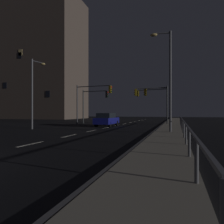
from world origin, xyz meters
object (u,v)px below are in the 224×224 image
object	(u,v)px
traffic_light_near_left	(94,99)
street_lamp_median	(167,72)
traffic_light_mid_left	(153,98)
street_lamp_across_street	(34,87)
traffic_light_far_left	(157,97)
traffic_light_far_right	(92,96)
building_distant	(39,61)
traffic_light_near_right	(152,97)
car	(107,119)

from	to	relation	value
traffic_light_near_left	street_lamp_median	xyz separation A→B (m)	(10.93, -11.53, 1.25)
traffic_light_mid_left	street_lamp_across_street	bearing A→B (deg)	-121.92
traffic_light_far_left	traffic_light_far_right	bearing A→B (deg)	-159.07
street_lamp_across_street	building_distant	distance (m)	40.05
traffic_light_far_right	street_lamp_across_street	bearing A→B (deg)	-108.14
traffic_light_near_left	traffic_light_near_right	bearing A→B (deg)	0.42
traffic_light_far_right	traffic_light_near_left	distance (m)	2.98
traffic_light_mid_left	traffic_light_near_left	bearing A→B (deg)	-149.13
traffic_light_near_left	street_lamp_across_street	bearing A→B (deg)	-99.49
traffic_light_far_left	building_distant	bearing A→B (deg)	149.73
street_lamp_median	street_lamp_across_street	world-z (taller)	street_lamp_median
traffic_light_far_left	traffic_light_near_left	world-z (taller)	traffic_light_far_left
traffic_light_near_right	building_distant	distance (m)	40.23
street_lamp_median	traffic_light_mid_left	bearing A→B (deg)	100.04
street_lamp_median	building_distant	bearing A→B (deg)	138.49
traffic_light_mid_left	traffic_light_near_left	size ratio (longest dim) A/B	1.07
traffic_light_far_left	car	bearing A→B (deg)	-134.20
traffic_light_far_left	street_lamp_across_street	bearing A→B (deg)	-133.72
traffic_light_mid_left	traffic_light_far_left	bearing A→B (deg)	-78.04
traffic_light_near_right	street_lamp_across_street	distance (m)	15.14
car	traffic_light_mid_left	world-z (taller)	traffic_light_mid_left
car	traffic_light_far_left	distance (m)	8.11
traffic_light_near_right	street_lamp_median	xyz separation A→B (m)	(2.53, -11.59, 1.08)
street_lamp_across_street	building_distant	size ratio (longest dim) A/B	0.22
traffic_light_far_right	traffic_light_mid_left	world-z (taller)	traffic_light_mid_left
street_lamp_median	traffic_light_near_left	bearing A→B (deg)	133.48
traffic_light_near_left	traffic_light_near_right	size ratio (longest dim) A/B	1.00
traffic_light_near_right	traffic_light_mid_left	bearing A→B (deg)	94.29
traffic_light_near_left	traffic_light_far_right	bearing A→B (deg)	-73.46
street_lamp_across_street	building_distant	xyz separation A→B (m)	(-22.64, 30.90, 11.69)
traffic_light_near_left	street_lamp_across_street	xyz separation A→B (m)	(-1.85, -11.08, 0.57)
traffic_light_far_right	street_lamp_across_street	distance (m)	8.67
car	street_lamp_across_street	bearing A→B (deg)	-133.26
traffic_light_near_left	street_lamp_across_street	size ratio (longest dim) A/B	0.73
car	traffic_light_mid_left	size ratio (longest dim) A/B	0.82
traffic_light_far_right	traffic_light_near_right	size ratio (longest dim) A/B	1.07
traffic_light_near_right	traffic_light_far_right	bearing A→B (deg)	-158.95
traffic_light_far_right	traffic_light_mid_left	xyz separation A→B (m)	(7.20, 7.65, 0.12)
traffic_light_far_right	street_lamp_median	size ratio (longest dim) A/B	0.68
street_lamp_across_street	building_distant	bearing A→B (deg)	126.23
car	traffic_light_near_right	distance (m)	7.60
traffic_light_near_right	street_lamp_across_street	size ratio (longest dim) A/B	0.73
traffic_light_mid_left	street_lamp_across_street	world-z (taller)	street_lamp_across_street
car	building_distant	xyz separation A→B (m)	(-28.20, 24.99, 15.00)
street_lamp_across_street	traffic_light_far_right	bearing A→B (deg)	71.86
street_lamp_median	building_distant	size ratio (longest dim) A/B	0.25
traffic_light_near_left	building_distant	size ratio (longest dim) A/B	0.16
traffic_light_mid_left	street_lamp_median	bearing A→B (deg)	-79.96
traffic_light_far_left	building_distant	xyz separation A→B (m)	(-33.49, 19.55, 12.14)
street_lamp_median	building_distant	world-z (taller)	building_distant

